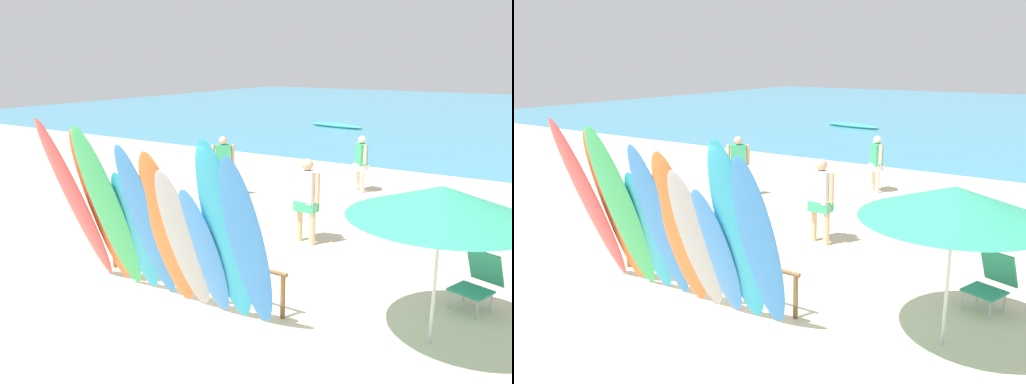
# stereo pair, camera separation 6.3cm
# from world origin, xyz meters

# --- Properties ---
(ground) EXTENTS (60.00, 60.00, 0.00)m
(ground) POSITION_xyz_m (0.00, 14.00, 0.00)
(ground) COLOR beige
(ocean_water) EXTENTS (60.00, 40.00, 0.02)m
(ocean_water) POSITION_xyz_m (0.00, 30.49, 0.01)
(ocean_water) COLOR teal
(ocean_water) RESTS_ON ground
(surfboard_rack) EXTENTS (3.43, 0.07, 0.67)m
(surfboard_rack) POSITION_xyz_m (0.00, 0.00, 0.54)
(surfboard_rack) COLOR brown
(surfboard_rack) RESTS_ON ground
(surfboard_red_0) EXTENTS (0.59, 1.15, 2.68)m
(surfboard_red_0) POSITION_xyz_m (-1.53, -0.76, 1.34)
(surfboard_red_0) COLOR #D13D42
(surfboard_red_0) RESTS_ON ground
(surfboard_orange_1) EXTENTS (0.57, 0.91, 2.51)m
(surfboard_orange_1) POSITION_xyz_m (-1.16, -0.62, 1.26)
(surfboard_orange_1) COLOR orange
(surfboard_orange_1) RESTS_ON ground
(surfboard_green_2) EXTENTS (0.64, 1.15, 2.63)m
(surfboard_green_2) POSITION_xyz_m (-0.81, -0.77, 1.31)
(surfboard_green_2) COLOR #38B266
(surfboard_green_2) RESTS_ON ground
(surfboard_teal_3) EXTENTS (0.54, 0.79, 1.97)m
(surfboard_teal_3) POSITION_xyz_m (-0.49, -0.58, 0.99)
(surfboard_teal_3) COLOR #289EC6
(surfboard_teal_3) RESTS_ON ground
(surfboard_blue_4) EXTENTS (0.53, 0.98, 2.41)m
(surfboard_blue_4) POSITION_xyz_m (-0.15, -0.69, 1.21)
(surfboard_blue_4) COLOR #337AD1
(surfboard_blue_4) RESTS_ON ground
(surfboard_orange_5) EXTENTS (0.65, 0.91, 2.35)m
(surfboard_orange_5) POSITION_xyz_m (0.22, -0.67, 1.18)
(surfboard_orange_5) COLOR orange
(surfboard_orange_5) RESTS_ON ground
(surfboard_grey_6) EXTENTS (0.56, 0.90, 2.15)m
(surfboard_grey_6) POSITION_xyz_m (0.50, -0.67, 1.07)
(surfboard_grey_6) COLOR #999EA3
(surfboard_grey_6) RESTS_ON ground
(surfboard_blue_7) EXTENTS (0.58, 0.83, 1.92)m
(surfboard_blue_7) POSITION_xyz_m (0.83, -0.63, 0.96)
(surfboard_blue_7) COLOR #337AD1
(surfboard_blue_7) RESTS_ON ground
(surfboard_teal_8) EXTENTS (0.63, 0.99, 2.59)m
(surfboard_teal_8) POSITION_xyz_m (1.21, -0.70, 1.30)
(surfboard_teal_8) COLOR #289EC6
(surfboard_teal_8) RESTS_ON ground
(surfboard_blue_9) EXTENTS (0.57, 0.98, 2.43)m
(surfboard_blue_9) POSITION_xyz_m (1.54, -0.68, 1.21)
(surfboard_blue_9) COLOR #337AD1
(surfboard_blue_9) RESTS_ON ground
(beachgoer_photographing) EXTENTS (0.61, 0.31, 1.65)m
(beachgoer_photographing) POSITION_xyz_m (0.47, 2.87, 0.95)
(beachgoer_photographing) COLOR tan
(beachgoer_photographing) RESTS_ON ground
(beachgoer_strolling) EXTENTS (0.48, 0.40, 1.54)m
(beachgoer_strolling) POSITION_xyz_m (-2.97, 4.86, 0.89)
(beachgoer_strolling) COLOR tan
(beachgoer_strolling) RESTS_ON ground
(beachgoer_by_water) EXTENTS (0.43, 0.42, 1.49)m
(beachgoer_by_water) POSITION_xyz_m (-0.24, 7.24, 0.86)
(beachgoer_by_water) COLOR beige
(beachgoer_by_water) RESTS_ON ground
(beach_chair_red) EXTENTS (0.69, 0.80, 0.82)m
(beach_chair_red) POSITION_xyz_m (3.79, 1.82, 0.43)
(beach_chair_red) COLOR #B7B7BC
(beach_chair_red) RESTS_ON ground
(beach_umbrella) EXTENTS (2.24, 2.24, 2.03)m
(beach_umbrella) POSITION_xyz_m (3.53, 0.43, 1.83)
(beach_umbrella) COLOR silver
(beach_umbrella) RESTS_ON ground
(distant_boat) EXTENTS (3.05, 0.96, 0.24)m
(distant_boat) POSITION_xyz_m (-6.41, 19.06, 0.11)
(distant_boat) COLOR teal
(distant_boat) RESTS_ON ground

